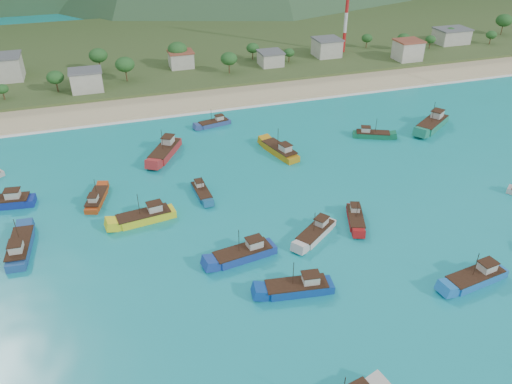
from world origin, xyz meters
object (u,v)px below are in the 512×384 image
object	(u,v)px
boat_5	(214,124)
boat_16	(475,278)
boat_9	(280,151)
boat_12	(20,248)
boat_6	(165,151)
boat_30	(298,288)
boat_1	(432,124)
boat_0	(355,219)
boat_4	(316,233)
boat_10	(372,135)
boat_15	(202,192)
boat_28	(244,254)
boat_13	(145,217)
boat_11	(97,200)
boat_8	(4,202)

from	to	relation	value
boat_5	boat_16	world-z (taller)	boat_16
boat_9	boat_12	xyz separation A→B (m)	(-57.20, -21.66, -0.01)
boat_6	boat_30	size ratio (longest dim) A/B	1.13
boat_1	boat_6	size ratio (longest dim) A/B	1.06
boat_0	boat_16	size ratio (longest dim) A/B	0.81
boat_4	boat_10	xyz separation A→B (m)	(31.31, 35.23, -0.08)
boat_15	boat_6	bearing A→B (deg)	-81.39
boat_0	boat_28	xyz separation A→B (m)	(-23.92, -4.16, 0.25)
boat_1	boat_6	xyz separation A→B (m)	(-71.14, 6.06, -0.10)
boat_9	boat_6	bearing A→B (deg)	147.62
boat_5	boat_10	distance (m)	42.29
boat_15	boat_12	bearing A→B (deg)	11.05
boat_30	boat_4	bearing A→B (deg)	-26.20
boat_0	boat_6	size ratio (longest dim) A/B	0.73
boat_12	boat_13	bearing A→B (deg)	11.71
boat_0	boat_30	distance (m)	23.59
boat_12	boat_15	bearing A→B (deg)	18.85
boat_16	boat_1	bearing A→B (deg)	-36.27
boat_1	boat_12	world-z (taller)	boat_1
boat_11	boat_16	size ratio (longest dim) A/B	0.82
boat_28	boat_0	bearing A→B (deg)	-88.62
boat_6	boat_30	bearing A→B (deg)	134.03
boat_6	boat_9	distance (m)	27.85
boat_28	boat_13	bearing A→B (deg)	33.39
boat_8	boat_28	distance (m)	52.06
boat_0	boat_5	world-z (taller)	boat_0
boat_5	boat_10	world-z (taller)	boat_10
boat_8	boat_10	size ratio (longest dim) A/B	1.23
boat_9	boat_8	bearing A→B (deg)	168.59
boat_8	boat_13	bearing A→B (deg)	-109.94
boat_13	boat_16	bearing A→B (deg)	-132.44
boat_28	boat_30	xyz separation A→B (m)	(5.78, -10.92, -0.03)
boat_0	boat_30	world-z (taller)	boat_30
boat_10	boat_30	xyz separation A→B (m)	(-40.11, -48.16, 0.17)
boat_11	boat_15	world-z (taller)	boat_11
boat_5	boat_30	world-z (taller)	boat_30
boat_12	boat_15	size ratio (longest dim) A/B	1.35
boat_28	boat_6	bearing A→B (deg)	0.56
boat_1	boat_16	distance (m)	62.64
boat_6	boat_4	bearing A→B (deg)	148.28
boat_1	boat_15	xyz separation A→B (m)	(-66.70, -14.45, -0.56)
boat_6	boat_9	size ratio (longest dim) A/B	1.07
boat_11	boat_30	size ratio (longest dim) A/B	0.83
boat_0	boat_11	world-z (taller)	boat_11
boat_0	boat_28	distance (m)	24.28
boat_4	boat_12	size ratio (longest dim) A/B	0.86
boat_10	boat_15	world-z (taller)	boat_10
boat_5	boat_15	distance (m)	35.75
boat_4	boat_16	size ratio (longest dim) A/B	0.87
boat_5	boat_11	distance (m)	44.30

